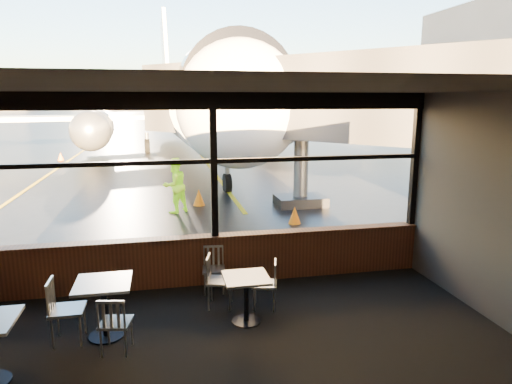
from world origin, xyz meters
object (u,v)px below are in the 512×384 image
object	(u,v)px
jet_bridge	(309,128)
airliner	(185,58)
chair_near_n	(214,270)
chair_mid_s	(116,323)
cone_wing	(61,156)
cafe_table_near	(246,300)
chair_near_e	(264,285)
chair_near_w	(220,281)
cafe_table_mid	(105,310)
cone_nose	(199,197)
cone_extra	(295,215)
chair_mid_w	(68,310)
ground_crew	(175,186)

from	to	relation	value
jet_bridge	airliner	bearing A→B (deg)	100.13
chair_near_n	chair_mid_s	distance (m)	2.28
airliner	cone_wing	distance (m)	9.42
airliner	chair_mid_s	distance (m)	24.25
cafe_table_near	chair_near_e	size ratio (longest dim) A/B	0.92
chair_near_w	jet_bridge	bearing A→B (deg)	164.64
cafe_table_mid	chair_near_e	world-z (taller)	cafe_table_mid
cone_nose	cone_wing	xyz separation A→B (m)	(-6.69, 12.75, -0.03)
airliner	cone_nose	bearing A→B (deg)	-95.16
airliner	chair_near_e	bearing A→B (deg)	-93.42
jet_bridge	chair_mid_s	bearing A→B (deg)	-124.40
airliner	cafe_table_near	world-z (taller)	airliner
cone_nose	chair_near_w	bearing A→B (deg)	-92.13
jet_bridge	cone_extra	bearing A→B (deg)	-118.20
cafe_table_mid	chair_mid_w	size ratio (longest dim) A/B	0.89
chair_mid_s	cone_nose	distance (m)	8.77
cafe_table_mid	cone_extra	xyz separation A→B (m)	(4.43, 5.36, -0.18)
jet_bridge	ground_crew	world-z (taller)	jet_bridge
cone_nose	cone_extra	bearing A→B (deg)	-49.03
cafe_table_near	chair_mid_w	world-z (taller)	chair_mid_w
chair_mid_w	ground_crew	world-z (taller)	ground_crew
jet_bridge	chair_near_n	distance (m)	7.27
cone_nose	cone_extra	xyz separation A→B (m)	(2.40, -2.77, -0.03)
chair_near_e	cone_wing	xyz separation A→B (m)	(-7.11, 20.44, -0.17)
cafe_table_mid	cone_nose	size ratio (longest dim) A/B	1.59
chair_near_e	cafe_table_near	bearing A→B (deg)	153.05
cone_wing	airliner	bearing A→B (deg)	16.82
airliner	ground_crew	distance (m)	16.58
chair_near_e	cone_nose	world-z (taller)	chair_near_e
cafe_table_mid	ground_crew	xyz separation A→B (m)	(1.25, 7.33, 0.41)
chair_near_n	cone_nose	bearing A→B (deg)	-86.35
jet_bridge	chair_near_n	size ratio (longest dim) A/B	14.10
cafe_table_mid	chair_mid_s	world-z (taller)	cafe_table_mid
chair_near_n	cone_wing	size ratio (longest dim) A/B	1.76
cafe_table_near	cone_extra	size ratio (longest dim) A/B	1.55
jet_bridge	chair_near_w	xyz separation A→B (m)	(-3.64, -6.50, -2.07)
airliner	ground_crew	size ratio (longest dim) A/B	23.21
chair_near_e	jet_bridge	bearing A→B (deg)	-8.68
cone_extra	cafe_table_mid	bearing A→B (deg)	-129.56
chair_mid_s	chair_mid_w	bearing A→B (deg)	159.64
cone_nose	chair_near_e	bearing A→B (deg)	-86.87
chair_near_e	chair_near_w	xyz separation A→B (m)	(-0.70, 0.20, 0.03)
cone_extra	cone_nose	bearing A→B (deg)	130.97
airliner	cafe_table_mid	size ratio (longest dim) A/B	45.62
jet_bridge	cone_nose	bearing A→B (deg)	163.79
cafe_table_near	ground_crew	world-z (taller)	ground_crew
cafe_table_mid	chair_mid_s	size ratio (longest dim) A/B	1.01
chair_mid_s	cafe_table_mid	bearing A→B (deg)	123.96
chair_mid_w	cafe_table_mid	bearing A→B (deg)	93.79
airliner	chair_near_w	bearing A→B (deg)	-95.20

